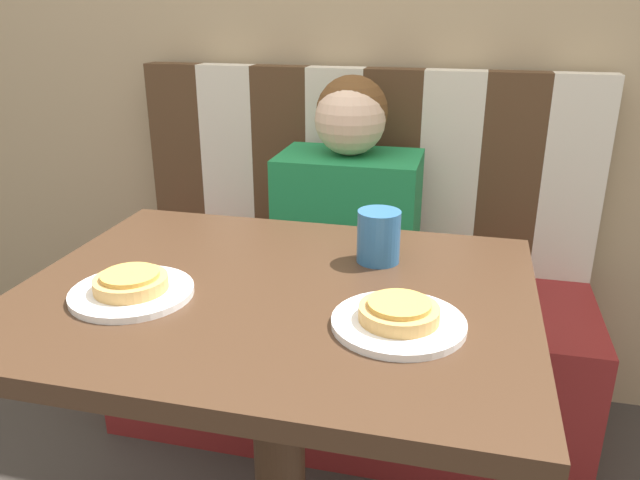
{
  "coord_description": "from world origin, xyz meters",
  "views": [
    {
      "loc": [
        0.31,
        -0.94,
        1.22
      ],
      "look_at": [
        0.0,
        0.33,
        0.72
      ],
      "focal_mm": 35.0,
      "sensor_mm": 36.0,
      "label": 1
    }
  ],
  "objects_px": {
    "pizza_left": "(131,282)",
    "pizza_right": "(399,312)",
    "plate_left": "(132,293)",
    "person": "(349,195)",
    "plate_right": "(398,323)",
    "drinking_cup": "(379,236)"
  },
  "relations": [
    {
      "from": "pizza_left",
      "to": "pizza_right",
      "type": "distance_m",
      "value": 0.45
    },
    {
      "from": "plate_left",
      "to": "pizza_left",
      "type": "bearing_deg",
      "value": 26.57
    },
    {
      "from": "pizza_left",
      "to": "plate_left",
      "type": "bearing_deg",
      "value": -153.43
    },
    {
      "from": "plate_left",
      "to": "pizza_left",
      "type": "height_order",
      "value": "pizza_left"
    },
    {
      "from": "person",
      "to": "plate_left",
      "type": "distance_m",
      "value": 0.79
    },
    {
      "from": "person",
      "to": "pizza_left",
      "type": "relative_size",
      "value": 4.75
    },
    {
      "from": "pizza_right",
      "to": "plate_left",
      "type": "bearing_deg",
      "value": -180.0
    },
    {
      "from": "person",
      "to": "plate_left",
      "type": "bearing_deg",
      "value": -106.68
    },
    {
      "from": "pizza_left",
      "to": "pizza_right",
      "type": "bearing_deg",
      "value": 0.0
    },
    {
      "from": "plate_right",
      "to": "drinking_cup",
      "type": "relative_size",
      "value": 2.06
    },
    {
      "from": "plate_left",
      "to": "pizza_right",
      "type": "distance_m",
      "value": 0.45
    },
    {
      "from": "person",
      "to": "plate_right",
      "type": "xyz_separation_m",
      "value": [
        0.23,
        -0.76,
        0.03
      ]
    },
    {
      "from": "drinking_cup",
      "to": "person",
      "type": "bearing_deg",
      "value": 107.15
    },
    {
      "from": "pizza_left",
      "to": "person",
      "type": "bearing_deg",
      "value": 73.32
    },
    {
      "from": "drinking_cup",
      "to": "plate_right",
      "type": "bearing_deg",
      "value": -74.26
    },
    {
      "from": "person",
      "to": "pizza_right",
      "type": "distance_m",
      "value": 0.79
    },
    {
      "from": "plate_right",
      "to": "pizza_right",
      "type": "distance_m",
      "value": 0.02
    },
    {
      "from": "pizza_right",
      "to": "drinking_cup",
      "type": "height_order",
      "value": "drinking_cup"
    },
    {
      "from": "drinking_cup",
      "to": "pizza_left",
      "type": "bearing_deg",
      "value": -146.86
    },
    {
      "from": "pizza_left",
      "to": "drinking_cup",
      "type": "distance_m",
      "value": 0.46
    },
    {
      "from": "plate_right",
      "to": "pizza_right",
      "type": "xyz_separation_m",
      "value": [
        -0.0,
        0.0,
        0.02
      ]
    },
    {
      "from": "plate_left",
      "to": "drinking_cup",
      "type": "xyz_separation_m",
      "value": [
        0.38,
        0.25,
        0.04
      ]
    }
  ]
}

